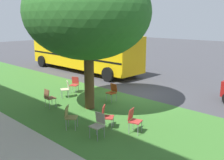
{
  "coord_description": "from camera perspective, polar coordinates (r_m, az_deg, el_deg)",
  "views": [
    {
      "loc": [
        -8.0,
        10.5,
        3.93
      ],
      "look_at": [
        0.38,
        1.66,
        1.07
      ],
      "focal_mm": 40.88,
      "sensor_mm": 36.0,
      "label": 1
    }
  ],
  "objects": [
    {
      "name": "ground",
      "position": [
        13.77,
        5.93,
        -3.46
      ],
      "size": [
        80.0,
        80.0,
        0.0
      ],
      "primitive_type": "plane",
      "color": "#424247"
    },
    {
      "name": "grass_verge",
      "position": [
        11.52,
        -3.92,
        -6.77
      ],
      "size": [
        48.0,
        6.0,
        0.01
      ],
      "primitive_type": "cube",
      "color": "#3D752D",
      "rests_on": "ground"
    },
    {
      "name": "street_tree",
      "position": [
        11.18,
        -5.44,
        14.68
      ],
      "size": [
        5.39,
        5.39,
        6.24
      ],
      "color": "brown",
      "rests_on": "ground"
    },
    {
      "name": "chair_0",
      "position": [
        9.51,
        -1.33,
        -7.84
      ],
      "size": [
        0.58,
        0.58,
        0.88
      ],
      "color": "#B7332D",
      "rests_on": "ground"
    },
    {
      "name": "chair_1",
      "position": [
        13.43,
        -10.25,
        -1.73
      ],
      "size": [
        0.56,
        0.57,
        0.88
      ],
      "color": "beige",
      "rests_on": "ground"
    },
    {
      "name": "chair_2",
      "position": [
        9.18,
        4.86,
        -8.67
      ],
      "size": [
        0.52,
        0.51,
        0.88
      ],
      "color": "#B7332D",
      "rests_on": "ground"
    },
    {
      "name": "chair_3",
      "position": [
        9.6,
        -9.47,
        -7.81
      ],
      "size": [
        0.59,
        0.58,
        0.88
      ],
      "color": "olive",
      "rests_on": "ground"
    },
    {
      "name": "chair_4",
      "position": [
        12.62,
        0.06,
        -2.49
      ],
      "size": [
        0.43,
        0.43,
        0.88
      ],
      "color": "#C64C1E",
      "rests_on": "ground"
    },
    {
      "name": "chair_5",
      "position": [
        14.27,
        -8.37,
        -0.78
      ],
      "size": [
        0.56,
        0.56,
        0.88
      ],
      "color": "#B7332D",
      "rests_on": "ground"
    },
    {
      "name": "chair_6",
      "position": [
        12.05,
        -13.94,
        -3.65
      ],
      "size": [
        0.44,
        0.45,
        0.88
      ],
      "color": "brown",
      "rests_on": "ground"
    },
    {
      "name": "chair_7",
      "position": [
        8.79,
        -3.09,
        -9.67
      ],
      "size": [
        0.45,
        0.45,
        0.88
      ],
      "color": "#ADA393",
      "rests_on": "ground"
    },
    {
      "name": "school_bus",
      "position": [
        20.23,
        -6.56,
        6.95
      ],
      "size": [
        10.4,
        2.8,
        2.88
      ],
      "color": "yellow",
      "rests_on": "ground"
    }
  ]
}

